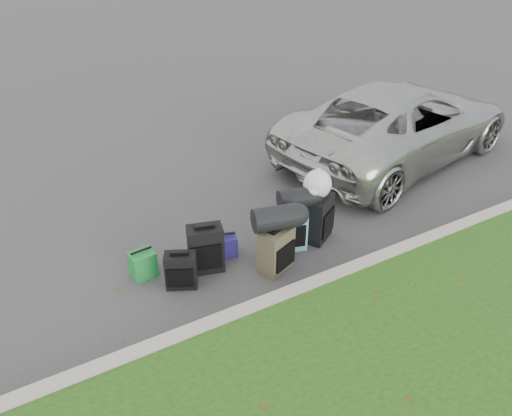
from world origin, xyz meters
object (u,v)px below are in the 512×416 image
suitcase_olive (276,250)px  suitcase_teal (291,230)px  suitcase_large_black_left (206,249)px  suitcase_small_black (181,270)px  tote_green (143,264)px  tote_navy (226,246)px  suv (398,123)px  suitcase_large_black_right (319,218)px

suitcase_olive → suitcase_teal: bearing=14.8°
suitcase_large_black_left → suitcase_teal: 1.17m
suitcase_small_black → tote_green: suitcase_small_black is taller
suitcase_small_black → suitcase_teal: suitcase_teal is taller
tote_navy → suitcase_small_black: bearing=-142.0°
suitcase_large_black_left → suitcase_teal: suitcase_large_black_left is taller
suitcase_large_black_left → suitcase_olive: bearing=-14.6°
suv → suitcase_large_black_left: bearing=94.9°
suv → suitcase_large_black_right: suv is taller
suitcase_large_black_right → tote_navy: bearing=136.6°
suitcase_large_black_left → suitcase_olive: suitcase_large_black_left is taller
suitcase_small_black → suitcase_large_black_right: 2.00m
suitcase_small_black → suitcase_large_black_left: 0.43m
suitcase_teal → suv: bearing=42.1°
suitcase_olive → suitcase_large_black_left: bearing=128.6°
suitcase_small_black → tote_navy: suitcase_small_black is taller
suitcase_large_black_right → tote_green: suitcase_large_black_right is taller
suitcase_small_black → tote_green: size_ratio=1.38×
suitcase_small_black → tote_green: bearing=154.8°
suv → suitcase_small_black: bearing=95.3°
tote_navy → tote_green: bearing=-170.1°
tote_navy → suitcase_large_black_right: bearing=4.3°
suitcase_teal → tote_green: (-1.88, 0.40, -0.12)m
suv → suitcase_large_black_left: (-4.33, -1.29, -0.36)m
suv → suitcase_olive: bearing=104.1°
suitcase_small_black → suitcase_large_black_right: bearing=27.0°
suitcase_small_black → suitcase_large_black_left: (0.40, 0.15, 0.08)m
suitcase_small_black → tote_green: 0.54m
suv → suitcase_large_black_right: bearing=105.9°
suitcase_large_black_left → suitcase_olive: 0.86m
suitcase_small_black → suitcase_large_black_left: suitcase_large_black_left is taller
suitcase_small_black → suitcase_large_black_left: bearing=47.4°
tote_green → suitcase_large_black_left: bearing=-25.8°
suv → suitcase_small_black: 4.97m
suitcase_large_black_left → tote_green: suitcase_large_black_left is taller
suv → tote_navy: bearing=94.5°
suitcase_large_black_right → tote_green: 2.37m
tote_navy → suitcase_teal: bearing=-2.2°
suitcase_teal → suitcase_large_black_right: 0.45m
suitcase_olive → tote_green: suitcase_olive is taller
suitcase_teal → suitcase_large_black_right: bearing=18.0°
tote_green → tote_navy: (1.07, -0.13, -0.02)m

